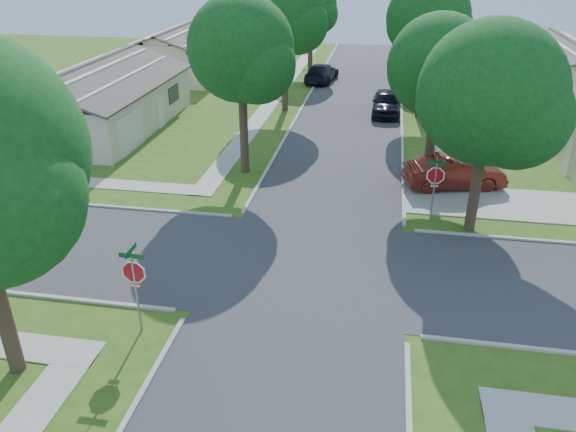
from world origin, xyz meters
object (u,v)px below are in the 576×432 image
(car_driveway, at_px, (455,172))
(car_curb_west, at_px, (322,73))
(stop_sign_sw, at_px, (134,276))
(car_curb_east, at_px, (386,102))
(tree_w_mid, at_px, (286,15))
(house_nw_far, at_px, (185,55))
(house_nw_near, at_px, (97,104))
(tree_w_far, at_px, (311,9))
(tree_e_far, at_px, (421,5))
(tree_ne_corner, at_px, (491,100))
(stop_sign_ne, at_px, (435,178))
(tree_e_near, at_px, (440,71))
(house_ne_far, at_px, (564,76))
(tree_e_mid, at_px, (429,22))
(tree_w_near, at_px, (242,54))

(car_driveway, relative_size, car_curb_west, 0.93)
(stop_sign_sw, height_order, car_curb_east, stop_sign_sw)
(tree_w_mid, bearing_deg, house_nw_far, 135.93)
(car_curb_east, bearing_deg, house_nw_near, -161.15)
(tree_w_far, bearing_deg, tree_e_far, 0.00)
(car_curb_west, bearing_deg, tree_ne_corner, 117.70)
(stop_sign_ne, distance_m, house_nw_far, 34.26)
(tree_e_near, bearing_deg, tree_e_far, 90.00)
(tree_w_far, distance_m, house_ne_far, 21.61)
(tree_e_mid, relative_size, car_curb_west, 1.76)
(house_ne_far, distance_m, car_curb_west, 19.26)
(tree_w_far, distance_m, car_curb_west, 6.11)
(car_curb_east, bearing_deg, stop_sign_sw, -105.43)
(stop_sign_sw, xyz_separation_m, tree_ne_corner, (11.06, 8.91, 3.56))
(car_curb_east, bearing_deg, house_ne_far, 29.63)
(stop_sign_sw, xyz_separation_m, car_driveway, (10.70, 13.40, -1.23))
(house_nw_near, bearing_deg, tree_w_near, -27.83)
(tree_e_near, height_order, tree_e_mid, tree_e_mid)
(tree_e_mid, height_order, tree_ne_corner, tree_e_mid)
(house_nw_near, relative_size, car_driveway, 2.79)
(house_nw_near, bearing_deg, stop_sign_sw, -60.17)
(stop_sign_sw, distance_m, tree_w_mid, 26.09)
(tree_e_near, bearing_deg, tree_w_near, 180.00)
(house_nw_near, relative_size, house_nw_far, 1.00)
(tree_e_far, relative_size, tree_ne_corner, 1.01)
(stop_sign_ne, distance_m, tree_w_mid, 19.31)
(house_ne_far, relative_size, house_nw_far, 1.00)
(tree_e_far, xyz_separation_m, house_nw_near, (-20.75, -19.01, -4.46))
(tree_e_far, height_order, house_nw_near, tree_e_far)
(stop_sign_ne, bearing_deg, car_curb_east, 97.64)
(tree_w_near, bearing_deg, car_curb_west, 86.15)
(tree_ne_corner, bearing_deg, tree_w_near, 156.44)
(house_nw_far, bearing_deg, tree_w_near, -63.73)
(tree_e_far, xyz_separation_m, tree_w_far, (-9.40, -0.00, -0.47))
(stop_sign_sw, height_order, house_nw_near, house_nw_near)
(car_curb_east, bearing_deg, tree_w_mid, -177.63)
(house_ne_far, distance_m, car_curb_east, 15.57)
(tree_e_near, xyz_separation_m, car_curb_east, (-2.28, 12.30, -4.82))
(house_nw_near, bearing_deg, car_curb_east, 18.86)
(house_nw_far, bearing_deg, stop_sign_sw, -72.90)
(tree_e_mid, relative_size, tree_w_far, 1.15)
(tree_ne_corner, bearing_deg, stop_sign_ne, 163.45)
(tree_w_near, bearing_deg, tree_e_mid, 51.92)
(stop_sign_ne, xyz_separation_m, tree_e_near, (0.05, 4.31, 3.61))
(car_driveway, bearing_deg, tree_w_near, 73.63)
(tree_e_mid, xyz_separation_m, house_ne_far, (11.23, 7.99, -4.74))
(tree_ne_corner, distance_m, car_curb_east, 18.17)
(tree_w_far, height_order, car_driveway, tree_w_far)
(car_curb_east, bearing_deg, tree_w_far, 119.27)
(car_driveway, bearing_deg, house_nw_near, 59.30)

